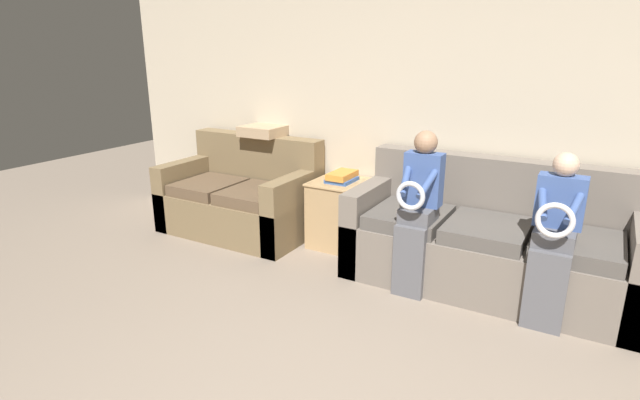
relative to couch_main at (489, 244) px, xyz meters
name	(u,v)px	position (x,y,z in m)	size (l,w,h in m)	color
wall_back	(485,115)	(-0.22, 0.47, 0.93)	(7.84, 0.06, 2.55)	beige
couch_main	(489,244)	(0.00, 0.00, 0.00)	(2.15, 0.89, 0.97)	#70665B
couch_side	(242,199)	(-2.44, 0.00, -0.01)	(1.49, 0.88, 0.95)	brown
child_left_seated	(418,206)	(-0.47, -0.37, 0.34)	(0.28, 0.38, 1.23)	#56565B
child_right_seated	(555,234)	(0.47, -0.38, 0.30)	(0.31, 0.37, 1.17)	#56565B
side_shelf	(342,213)	(-1.37, 0.15, -0.02)	(0.54, 0.54, 0.63)	tan
book_stack	(342,177)	(-1.38, 0.14, 0.33)	(0.22, 0.32, 0.09)	#33569E
throw_pillow	(264,131)	(-2.34, 0.29, 0.65)	(0.40, 0.40, 0.10)	tan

